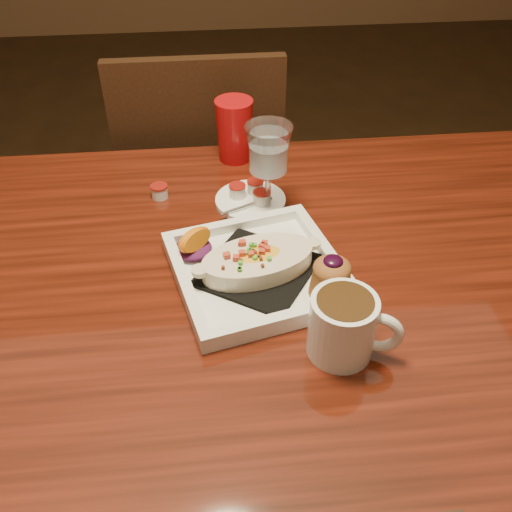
{
  "coord_description": "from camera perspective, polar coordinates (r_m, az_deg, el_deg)",
  "views": [
    {
      "loc": [
        0.01,
        -0.7,
        1.39
      ],
      "look_at": [
        0.08,
        0.03,
        0.77
      ],
      "focal_mm": 40.0,
      "sensor_mm": 36.0,
      "label": 1
    }
  ],
  "objects": [
    {
      "name": "red_tumbler",
      "position": [
        1.23,
        -2.17,
        12.43
      ],
      "size": [
        0.08,
        0.08,
        0.13
      ],
      "primitive_type": "cone",
      "color": "#B70D10",
      "rests_on": "table"
    },
    {
      "name": "table",
      "position": [
        1.01,
        -4.63,
        -6.53
      ],
      "size": [
        1.5,
        0.9,
        0.75
      ],
      "color": "maroon",
      "rests_on": "floor"
    },
    {
      "name": "plate",
      "position": [
        0.93,
        0.93,
        -1.17
      ],
      "size": [
        0.32,
        0.32,
        0.08
      ],
      "rotation": [
        0.0,
        0.0,
        0.24
      ],
      "color": "white",
      "rests_on": "table"
    },
    {
      "name": "coffee_mug",
      "position": [
        0.81,
        8.87,
        -6.78
      ],
      "size": [
        0.13,
        0.09,
        0.1
      ],
      "rotation": [
        0.0,
        0.0,
        -0.34
      ],
      "color": "white",
      "rests_on": "table"
    },
    {
      "name": "creamer_loose",
      "position": [
        1.14,
        -9.63,
        6.41
      ],
      "size": [
        0.03,
        0.03,
        0.03
      ],
      "color": "silver",
      "rests_on": "table"
    },
    {
      "name": "chair_far",
      "position": [
        1.59,
        -5.29,
        6.33
      ],
      "size": [
        0.42,
        0.42,
        0.93
      ],
      "rotation": [
        0.0,
        0.0,
        3.14
      ],
      "color": "black",
      "rests_on": "floor"
    },
    {
      "name": "floor",
      "position": [
        1.55,
        -3.27,
        -23.37
      ],
      "size": [
        7.0,
        7.0,
        0.0
      ],
      "primitive_type": "plane",
      "color": "black",
      "rests_on": "ground"
    },
    {
      "name": "goblet",
      "position": [
        1.03,
        1.25,
        10.13
      ],
      "size": [
        0.08,
        0.08,
        0.18
      ],
      "color": "silver",
      "rests_on": "table"
    },
    {
      "name": "saucer",
      "position": [
        1.11,
        -0.58,
        5.79
      ],
      "size": [
        0.14,
        0.14,
        0.09
      ],
      "color": "white",
      "rests_on": "table"
    }
  ]
}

